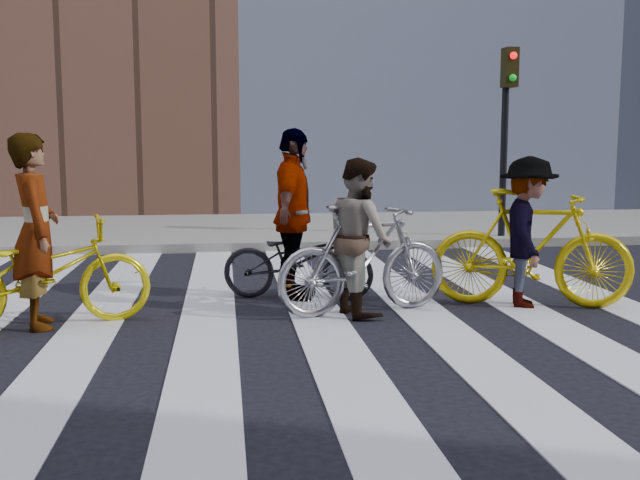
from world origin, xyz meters
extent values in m
plane|color=black|center=(0.00, 0.00, 0.00)|extent=(100.00, 100.00, 0.00)
cube|color=gray|center=(0.00, 7.50, 0.07)|extent=(100.00, 5.00, 0.15)
cube|color=silver|center=(-1.65, 0.00, 0.01)|extent=(0.55, 10.00, 0.01)
cube|color=silver|center=(-0.55, 0.00, 0.01)|extent=(0.55, 10.00, 0.01)
cube|color=silver|center=(0.55, 0.00, 0.01)|extent=(0.55, 10.00, 0.01)
cube|color=silver|center=(1.65, 0.00, 0.01)|extent=(0.55, 10.00, 0.01)
cube|color=silver|center=(2.75, 0.00, 0.01)|extent=(0.55, 10.00, 0.01)
cylinder|color=black|center=(4.40, 5.40, 1.60)|extent=(0.12, 0.12, 3.20)
cube|color=black|center=(4.40, 5.25, 3.00)|extent=(0.22, 0.28, 0.65)
sphere|color=red|center=(4.40, 5.10, 3.18)|extent=(0.12, 0.12, 0.12)
sphere|color=#0CCC26|center=(4.40, 5.10, 2.82)|extent=(0.12, 0.12, 0.12)
imported|color=#D1BD0B|center=(-2.09, 0.27, 0.52)|extent=(2.11, 1.20, 1.05)
imported|color=#96969E|center=(1.04, 0.43, 0.57)|extent=(1.96, 1.02, 1.14)
imported|color=#DABB0C|center=(2.87, 0.55, 0.63)|extent=(2.19, 1.21, 1.26)
imported|color=black|center=(0.44, 1.26, 0.45)|extent=(1.79, 0.99, 0.89)
imported|color=slate|center=(-2.14, 0.27, 0.92)|extent=(0.60, 0.76, 1.84)
imported|color=slate|center=(0.99, 0.43, 0.80)|extent=(0.79, 0.91, 1.60)
imported|color=slate|center=(2.82, 0.55, 0.80)|extent=(0.89, 1.17, 1.61)
imported|color=slate|center=(0.39, 1.26, 0.96)|extent=(0.73, 1.20, 1.91)
camera|label=1|loc=(-0.37, -6.99, 1.74)|focal=42.00mm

